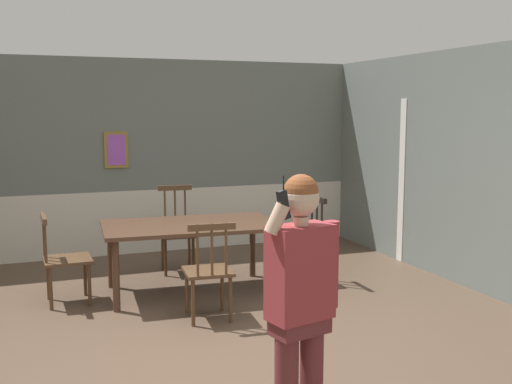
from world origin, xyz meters
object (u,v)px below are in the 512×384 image
at_px(dining_table, 190,231).
at_px(chair_opposite_corner, 64,259).
at_px(chair_near_window, 177,232).
at_px(chair_by_doorway, 304,243).
at_px(chair_at_table_head, 209,271).
at_px(person_figure, 301,295).

distance_m(dining_table, chair_opposite_corner, 1.32).
height_order(chair_near_window, chair_by_doorway, chair_near_window).
distance_m(dining_table, chair_near_window, 0.93).
distance_m(chair_by_doorway, chair_at_table_head, 1.60).
relative_size(chair_near_window, chair_at_table_head, 1.10).
bearing_deg(person_figure, chair_by_doorway, -128.84).
height_order(chair_opposite_corner, person_figure, person_figure).
height_order(dining_table, chair_opposite_corner, chair_opposite_corner).
bearing_deg(chair_at_table_head, dining_table, 90.85).
bearing_deg(chair_by_doorway, chair_at_table_head, 121.52).
height_order(chair_by_doorway, chair_opposite_corner, chair_by_doorway).
xyz_separation_m(chair_at_table_head, chair_opposite_corner, (-1.23, 1.00, -0.01)).
height_order(chair_at_table_head, person_figure, person_figure).
relative_size(chair_near_window, chair_by_doorway, 1.05).
xyz_separation_m(chair_at_table_head, person_figure, (-0.11, -2.26, 0.43)).
distance_m(chair_opposite_corner, person_figure, 3.48).
bearing_deg(chair_opposite_corner, chair_by_doorway, 84.63).
height_order(chair_near_window, chair_at_table_head, chair_near_window).
bearing_deg(chair_near_window, person_figure, 92.84).
relative_size(dining_table, person_figure, 1.18).
bearing_deg(chair_opposite_corner, chair_near_window, 119.65).
bearing_deg(chair_by_doorway, dining_table, 86.58).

